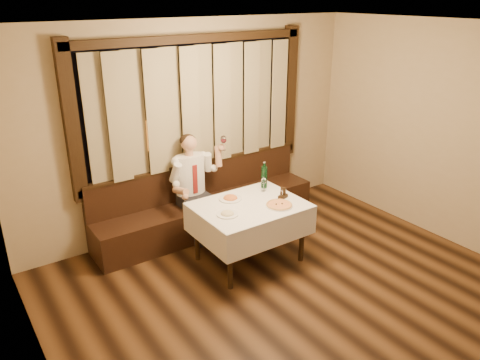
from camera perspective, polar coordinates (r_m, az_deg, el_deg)
room at (r=4.72m, az=6.37°, el=2.15°), size 5.01×6.01×2.81m
banquette at (r=6.50m, az=-4.11°, el=-3.40°), size 3.20×0.61×0.94m
dining_table at (r=5.57m, az=1.16°, el=-3.97°), size 1.27×0.97×0.76m
pizza at (r=5.50m, az=4.79°, el=-3.04°), size 0.32×0.32×0.03m
pasta_red at (r=5.64m, az=-1.18°, el=-2.02°), size 0.28×0.28×0.09m
pasta_cream at (r=5.26m, az=-1.56°, el=-3.95°), size 0.24×0.24×0.08m
green_bottle at (r=5.95m, az=2.97°, el=0.41°), size 0.08×0.08×0.35m
table_wine_glass at (r=5.85m, az=2.90°, el=-0.18°), size 0.07×0.07×0.18m
cruet_caddy at (r=5.70m, az=5.27°, el=-1.75°), size 0.14×0.10×0.14m
seated_man at (r=6.12m, az=-5.68°, el=0.07°), size 0.77×0.57×1.40m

